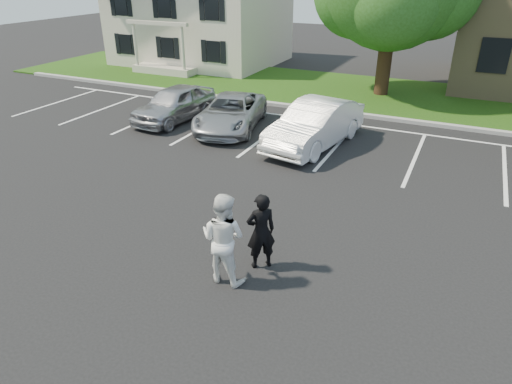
# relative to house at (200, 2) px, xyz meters

# --- Properties ---
(ground_plane) EXTENTS (90.00, 90.00, 0.00)m
(ground_plane) POSITION_rel_house_xyz_m (13.00, -19.97, -3.83)
(ground_plane) COLOR black
(ground_plane) RESTS_ON ground
(curb) EXTENTS (40.00, 0.30, 0.15)m
(curb) POSITION_rel_house_xyz_m (13.00, -7.97, -3.75)
(curb) COLOR gray
(curb) RESTS_ON ground
(grass_strip) EXTENTS (44.00, 8.00, 0.08)m
(grass_strip) POSITION_rel_house_xyz_m (13.00, -3.97, -3.79)
(grass_strip) COLOR #10410D
(grass_strip) RESTS_ON ground
(stall_lines) EXTENTS (34.00, 5.36, 0.01)m
(stall_lines) POSITION_rel_house_xyz_m (14.40, -11.02, -3.82)
(stall_lines) COLOR white
(stall_lines) RESTS_ON ground
(house) EXTENTS (10.30, 9.22, 7.60)m
(house) POSITION_rel_house_xyz_m (0.00, 0.00, 0.00)
(house) COLOR beige
(house) RESTS_ON ground
(man_black_suit) EXTENTS (0.76, 0.75, 1.77)m
(man_black_suit) POSITION_rel_house_xyz_m (13.59, -19.98, -2.94)
(man_black_suit) COLOR black
(man_black_suit) RESTS_ON ground
(man_white_shirt) EXTENTS (0.99, 0.78, 2.01)m
(man_white_shirt) POSITION_rel_house_xyz_m (13.09, -20.73, -2.83)
(man_white_shirt) COLOR white
(man_white_shirt) RESTS_ON ground
(car_silver_west) EXTENTS (2.08, 4.42, 1.46)m
(car_silver_west) POSITION_rel_house_xyz_m (5.83, -11.89, -3.10)
(car_silver_west) COLOR #B2B2B7
(car_silver_west) RESTS_ON ground
(car_silver_minivan) EXTENTS (3.20, 5.13, 1.32)m
(car_silver_minivan) POSITION_rel_house_xyz_m (8.50, -11.82, -3.17)
(car_silver_minivan) COLOR #9FA2A7
(car_silver_minivan) RESTS_ON ground
(car_white_sedan) EXTENTS (2.53, 5.15, 1.62)m
(car_white_sedan) POSITION_rel_house_xyz_m (12.22, -12.29, -3.02)
(car_white_sedan) COLOR white
(car_white_sedan) RESTS_ON ground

